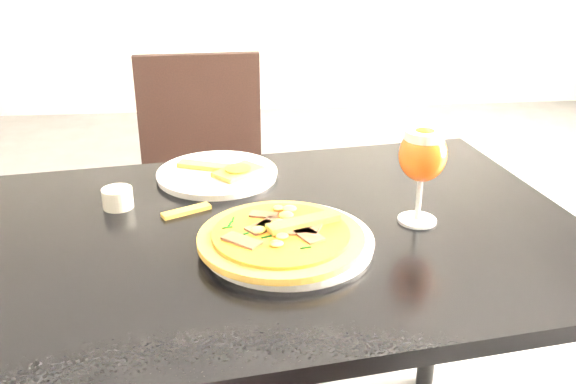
{
  "coord_description": "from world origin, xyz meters",
  "views": [
    {
      "loc": [
        -0.35,
        -1.42,
        1.3
      ],
      "look_at": [
        -0.25,
        -0.36,
        0.83
      ],
      "focal_mm": 40.0,
      "sensor_mm": 36.0,
      "label": 1
    }
  ],
  "objects": [
    {
      "name": "crust_scraps",
      "position": [
        -0.36,
        -0.09,
        0.77
      ],
      "size": [
        0.2,
        0.14,
        0.01
      ],
      "rotation": [
        0.0,
        0.0,
        0.05
      ],
      "color": "olive",
      "rests_on": "plate_second"
    },
    {
      "name": "sauce_cup",
      "position": [
        -0.58,
        -0.22,
        0.77
      ],
      "size": [
        0.06,
        0.06,
        0.04
      ],
      "color": "#B3B0A1",
      "rests_on": "dining_table"
    },
    {
      "name": "plate_second",
      "position": [
        -0.38,
        -0.08,
        0.76
      ],
      "size": [
        0.31,
        0.31,
        0.01
      ],
      "primitive_type": "cylinder",
      "rotation": [
        0.0,
        0.0,
        -0.16
      ],
      "color": "silver",
      "rests_on": "dining_table"
    },
    {
      "name": "pizza",
      "position": [
        -0.27,
        -0.43,
        0.78
      ],
      "size": [
        0.29,
        0.29,
        0.03
      ],
      "rotation": [
        0.0,
        0.0,
        0.07
      ],
      "color": "olive",
      "rests_on": "plate_main"
    },
    {
      "name": "dining_table",
      "position": [
        -0.29,
        -0.35,
        0.66
      ],
      "size": [
        1.3,
        0.96,
        0.75
      ],
      "rotation": [
        0.0,
        0.0,
        0.14
      ],
      "color": "black",
      "rests_on": "ground"
    },
    {
      "name": "loose_crust",
      "position": [
        -0.44,
        -0.26,
        0.75
      ],
      "size": [
        0.1,
        0.07,
        0.01
      ],
      "primitive_type": "cube",
      "rotation": [
        0.0,
        0.0,
        0.47
      ],
      "color": "olive",
      "rests_on": "dining_table"
    },
    {
      "name": "plate_main",
      "position": [
        -0.26,
        -0.42,
        0.76
      ],
      "size": [
        0.37,
        0.37,
        0.02
      ],
      "primitive_type": "cylinder",
      "rotation": [
        0.0,
        0.0,
        -0.25
      ],
      "color": "silver",
      "rests_on": "dining_table"
    },
    {
      "name": "chair_far",
      "position": [
        -0.44,
        0.47,
        0.49
      ],
      "size": [
        0.43,
        0.43,
        0.89
      ],
      "rotation": [
        0.0,
        0.0,
        0.04
      ],
      "color": "black",
      "rests_on": "ground"
    },
    {
      "name": "beer_glass",
      "position": [
        0.0,
        -0.34,
        0.89
      ],
      "size": [
        0.09,
        0.09,
        0.19
      ],
      "color": "#B9BDC2",
      "rests_on": "dining_table"
    }
  ]
}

